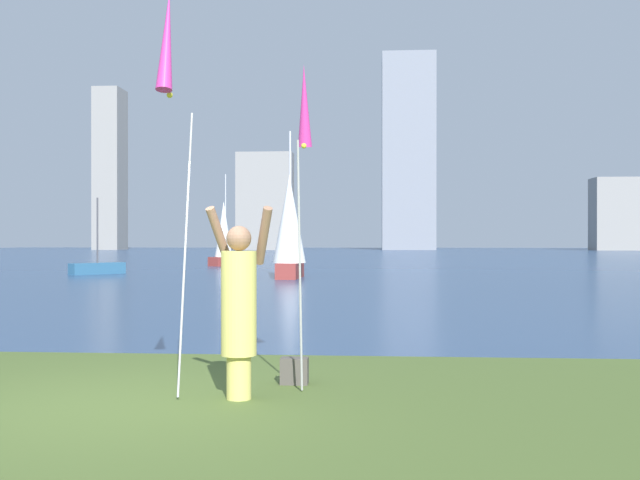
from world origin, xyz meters
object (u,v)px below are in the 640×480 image
Objects in this scene: sailboat_2 at (224,236)px; sailboat_8 at (289,228)px; person at (239,304)px; bag at (294,371)px; sailboat_4 at (97,268)px; kite_flag_left at (168,54)px; kite_flag_right at (304,116)px.

sailboat_2 is 0.90× the size of sailboat_8.
sailboat_2 is at bearing 96.43° from person.
bag is at bearing -77.17° from sailboat_2.
sailboat_4 is 9.79m from sailboat_8.
sailboat_2 reaches higher than person.
sailboat_8 is at bearing -17.05° from sailboat_4.
sailboat_8 is (-1.51, 23.43, -1.38)m from kite_flag_left.
sailboat_8 is (9.20, -2.82, 1.79)m from sailboat_4.
sailboat_8 is at bearing -67.67° from sailboat_2.
sailboat_4 reaches higher than person.
person reaches higher than bag.
bag is 0.06× the size of sailboat_2.
sailboat_2 is at bearing 112.33° from sailboat_8.
sailboat_4 is at bearing 162.95° from sailboat_8.
bag is (-0.13, 0.16, -2.88)m from kite_flag_right.
sailboat_8 is (-2.61, 22.14, 1.93)m from bag.
sailboat_8 is (-2.74, 22.30, -0.94)m from kite_flag_right.
person is 23.09m from sailboat_8.
kite_flag_left is 0.75× the size of sailboat_2.
sailboat_4 is 0.58× the size of sailboat_8.
sailboat_4 reaches higher than bag.
sailboat_2 is at bearing 102.97° from kite_flag_right.
person is at bearing -66.28° from sailboat_4.
kite_flag_right is 27.95m from sailboat_4.
bag is 0.09× the size of sailboat_4.
person is at bearing -120.80° from bag.
sailboat_2 is at bearing 70.24° from sailboat_4.
person is 0.49× the size of kite_flag_left.
sailboat_2 is 14.35m from sailboat_8.
kite_flag_left reaches higher than person.
sailboat_2 is (-8.06, 35.41, 1.65)m from bag.
sailboat_2 reaches higher than kite_flag_left.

